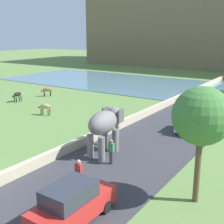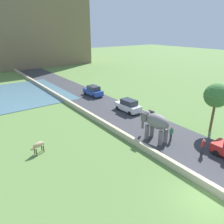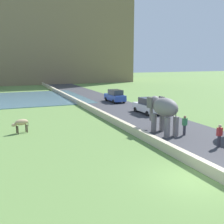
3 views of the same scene
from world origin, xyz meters
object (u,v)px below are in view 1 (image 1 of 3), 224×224
object	(u,v)px
car_white	(193,121)
car_red	(72,204)
person_beside_elephant	(111,151)
car_blue	(223,100)
elephant	(105,125)
cow_black	(17,95)
cow_brown	(47,90)
cow_tan	(45,107)
person_trailing	(79,174)

from	to	relation	value
car_white	car_red	distance (m)	14.72
person_beside_elephant	car_blue	world-z (taller)	car_blue
elephant	car_red	world-z (taller)	elephant
car_blue	cow_black	bearing A→B (deg)	-154.01
elephant	person_beside_elephant	bearing A→B (deg)	-41.76
person_beside_elephant	car_white	bearing A→B (deg)	78.16
cow_brown	cow_tan	bearing A→B (deg)	-45.20
elephant	cow_brown	world-z (taller)	elephant
car_red	cow_brown	bearing A→B (deg)	138.22
cow_tan	cow_black	world-z (taller)	same
car_red	cow_tan	size ratio (longest dim) A/B	2.82
person_trailing	cow_brown	bearing A→B (deg)	139.77
person_beside_elephant	cow_brown	world-z (taller)	person_beside_elephant
person_beside_elephant	cow_brown	size ratio (longest dim) A/B	1.20
person_trailing	cow_tan	bearing A→B (deg)	142.81
person_beside_elephant	person_trailing	xyz separation A→B (m)	(0.30, -3.37, 0.00)
elephant	person_beside_elephant	xyz separation A→B (m)	(1.27, -1.14, -1.16)
car_blue	cow_tan	xyz separation A→B (m)	(-13.73, -12.50, -0.06)
person_beside_elephant	car_blue	xyz separation A→B (m)	(1.89, 18.35, 0.03)
car_white	cow_tan	size ratio (longest dim) A/B	2.84
person_beside_elephant	person_trailing	bearing A→B (deg)	-84.86
car_blue	car_red	size ratio (longest dim) A/B	1.01
elephant	car_blue	world-z (taller)	elephant
person_beside_elephant	cow_black	distance (m)	20.61
car_red	cow_brown	size ratio (longest dim) A/B	2.96
person_beside_elephant	elephant	bearing A→B (deg)	138.24
cow_brown	cow_black	world-z (taller)	same
cow_black	elephant	bearing A→B (deg)	-21.85
person_trailing	car_white	bearing A→B (deg)	82.69
person_trailing	car_blue	size ratio (longest dim) A/B	0.40
elephant	cow_brown	size ratio (longest dim) A/B	2.59
person_trailing	cow_black	bearing A→B (deg)	148.92
car_white	car_red	size ratio (longest dim) A/B	1.01
person_trailing	car_white	distance (m)	12.51
car_blue	car_red	world-z (taller)	same
cow_brown	cow_black	size ratio (longest dim) A/B	0.96
cow_brown	person_trailing	bearing A→B (deg)	-40.23
person_trailing	cow_tan	distance (m)	15.24
person_beside_elephant	car_white	xyz separation A→B (m)	(1.89, 9.04, 0.03)
person_beside_elephant	cow_black	xyz separation A→B (m)	(-18.90, 8.21, -0.04)
person_beside_elephant	car_red	xyz separation A→B (m)	(1.89, -5.68, 0.03)
elephant	person_trailing	size ratio (longest dim) A/B	2.15
person_trailing	car_blue	distance (m)	21.77
cow_tan	cow_brown	size ratio (longest dim) A/B	1.05
person_beside_elephant	cow_tan	xyz separation A→B (m)	(-11.84, 5.84, -0.04)
person_beside_elephant	car_blue	distance (m)	18.44
elephant	cow_black	size ratio (longest dim) A/B	2.49
person_beside_elephant	car_white	distance (m)	9.23
elephant	person_trailing	world-z (taller)	elephant
car_white	cow_black	world-z (taller)	car_white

